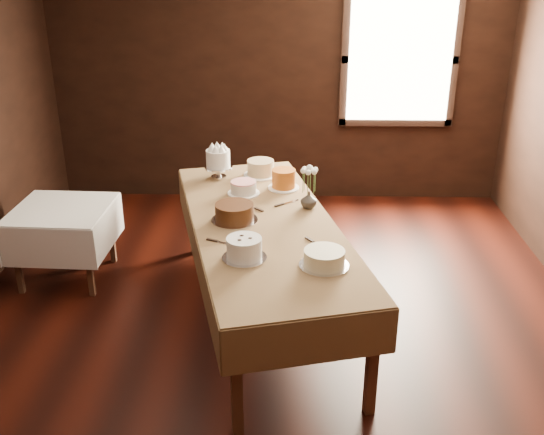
{
  "coord_description": "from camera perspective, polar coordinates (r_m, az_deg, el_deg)",
  "views": [
    {
      "loc": [
        0.11,
        -3.94,
        2.78
      ],
      "look_at": [
        0.0,
        0.2,
        0.95
      ],
      "focal_mm": 41.63,
      "sensor_mm": 36.0,
      "label": 1
    }
  ],
  "objects": [
    {
      "name": "cake_meringue",
      "position": [
        5.62,
        -4.88,
        4.76
      ],
      "size": [
        0.25,
        0.25,
        0.27
      ],
      "color": "silver",
      "rests_on": "display_table"
    },
    {
      "name": "cake_lattice",
      "position": [
        5.26,
        -2.59,
        2.63
      ],
      "size": [
        0.27,
        0.27,
        0.1
      ],
      "color": "white",
      "rests_on": "display_table"
    },
    {
      "name": "cake_server_d",
      "position": [
        5.11,
        1.74,
        1.43
      ],
      "size": [
        0.2,
        0.17,
        0.01
      ],
      "primitive_type": "cube",
      "rotation": [
        0.0,
        0.0,
        0.67
      ],
      "color": "silver",
      "rests_on": "display_table"
    },
    {
      "name": "cake_swirl",
      "position": [
        4.18,
        -2.53,
        -2.87
      ],
      "size": [
        0.3,
        0.3,
        0.15
      ],
      "color": "silver",
      "rests_on": "display_table"
    },
    {
      "name": "window",
      "position": [
        7.08,
        11.51,
        13.79
      ],
      "size": [
        1.1,
        0.05,
        1.3
      ],
      "primitive_type": "cube",
      "color": "#FFEABF",
      "rests_on": "wall_back"
    },
    {
      "name": "cake_speckled",
      "position": [
        5.67,
        -1.04,
        4.45
      ],
      "size": [
        0.31,
        0.31,
        0.14
      ],
      "color": "white",
      "rests_on": "display_table"
    },
    {
      "name": "floor",
      "position": [
        4.82,
        -0.06,
        -11.36
      ],
      "size": [
        5.0,
        6.0,
        0.01
      ],
      "primitive_type": "cube",
      "color": "black",
      "rests_on": "ground"
    },
    {
      "name": "cake_server_c",
      "position": [
        5.03,
        -2.1,
        1.07
      ],
      "size": [
        0.19,
        0.19,
        0.01
      ],
      "primitive_type": "cube",
      "rotation": [
        0.0,
        0.0,
        2.36
      ],
      "color": "silver",
      "rests_on": "display_table"
    },
    {
      "name": "flower_bouquet",
      "position": [
        4.91,
        3.38,
        3.61
      ],
      "size": [
        0.14,
        0.14,
        0.2
      ],
      "primitive_type": null,
      "color": "white",
      "rests_on": "flower_vase"
    },
    {
      "name": "cake_server_b",
      "position": [
        4.38,
        4.38,
        -2.6
      ],
      "size": [
        0.16,
        0.21,
        0.01
      ],
      "primitive_type": "cube",
      "rotation": [
        0.0,
        0.0,
        -0.95
      ],
      "color": "silver",
      "rests_on": "display_table"
    },
    {
      "name": "side_table",
      "position": [
        5.74,
        -18.47,
        0.13
      ],
      "size": [
        0.83,
        0.83,
        0.67
      ],
      "rotation": [
        0.0,
        0.0,
        -0.04
      ],
      "color": "#43281A",
      "rests_on": "ground"
    },
    {
      "name": "flower_vase",
      "position": [
        4.98,
        3.33,
        1.59
      ],
      "size": [
        0.13,
        0.13,
        0.13
      ],
      "primitive_type": "imported",
      "rotation": [
        0.0,
        0.0,
        3.14
      ],
      "color": "#2D2823",
      "rests_on": "display_table"
    },
    {
      "name": "display_table",
      "position": [
        4.77,
        -0.76,
        -1.12
      ],
      "size": [
        1.66,
        2.85,
        0.83
      ],
      "rotation": [
        0.0,
        0.0,
        0.24
      ],
      "color": "#43281A",
      "rests_on": "ground"
    },
    {
      "name": "cake_chocolate",
      "position": [
        4.75,
        -3.42,
        0.41
      ],
      "size": [
        0.35,
        0.35,
        0.14
      ],
      "color": "silver",
      "rests_on": "display_table"
    },
    {
      "name": "cake_caramel",
      "position": [
        5.37,
        1.06,
        3.45
      ],
      "size": [
        0.28,
        0.28,
        0.17
      ],
      "color": "white",
      "rests_on": "display_table"
    },
    {
      "name": "cake_server_e",
      "position": [
        4.42,
        -4.05,
        -2.38
      ],
      "size": [
        0.23,
        0.11,
        0.01
      ],
      "primitive_type": "cube",
      "rotation": [
        0.0,
        0.0,
        -0.39
      ],
      "color": "silver",
      "rests_on": "display_table"
    },
    {
      "name": "cake_cream",
      "position": [
        4.11,
        4.74,
        -3.75
      ],
      "size": [
        0.34,
        0.34,
        0.11
      ],
      "color": "silver",
      "rests_on": "display_table"
    },
    {
      "name": "wall_back",
      "position": [
        7.08,
        0.62,
        12.6
      ],
      "size": [
        5.0,
        0.02,
        2.8
      ],
      "primitive_type": "cube",
      "color": "black",
      "rests_on": "ground"
    }
  ]
}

